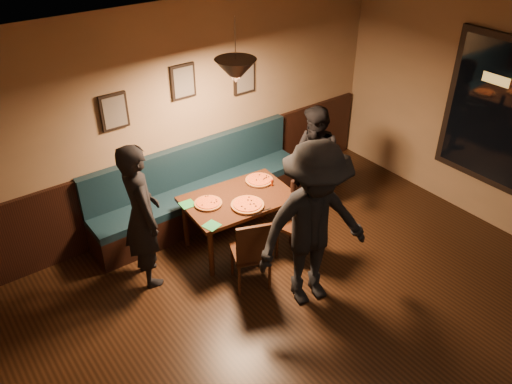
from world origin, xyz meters
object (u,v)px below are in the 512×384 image
Objects in this scene: diner_left at (142,216)px; soda_glass at (294,186)px; dining_table at (239,221)px; chair_near_left at (251,250)px; tabasco_bottle at (272,182)px; booth_bench at (201,187)px; chair_near_right at (298,224)px; diner_front at (314,227)px; diner_right at (315,162)px.

soda_glass is at bearing -94.87° from diner_left.
chair_near_left is at bearing -110.02° from dining_table.
tabasco_bottle is at bearing 59.79° from chair_near_left.
booth_bench reaches higher than dining_table.
booth_bench is at bearing 102.16° from chair_near_left.
chair_near_right is (0.52, -1.33, -0.04)m from booth_bench.
diner_left is 1.84m from diner_front.
soda_glass is at bearing -20.69° from dining_table.
chair_near_right is at bearing -105.49° from diner_left.
dining_table is 0.74m from chair_near_right.
dining_table is 1.36m from diner_front.
dining_table is at bearing 109.92° from chair_near_right.
diner_left is 11.37× the size of soda_glass.
chair_near_right is at bearing 73.01° from diner_front.
diner_right reaches higher than chair_near_right.
chair_near_left is 1.72m from diner_right.
diner_right is 0.77m from tabasco_bottle.
diner_right is (0.81, 0.62, 0.29)m from chair_near_right.
chair_near_right is 0.88m from diner_front.
diner_right is 0.79× the size of diner_front.
diner_left reaches higher than chair_near_right.
diner_right is (1.25, 0.03, 0.40)m from dining_table.
diner_left is (-1.62, 0.71, 0.40)m from chair_near_right.
booth_bench is 1.27m from soda_glass.
chair_near_right is at bearing -119.57° from soda_glass.
tabasco_bottle is (0.56, -0.77, 0.24)m from booth_bench.
diner_front is 1.08m from soda_glass.
booth_bench is 1.42m from chair_near_right.
booth_bench reaches higher than chair_near_left.
soda_glass is (0.17, 0.30, 0.31)m from chair_near_right.
tabasco_bottle is at bearing -54.08° from booth_bench.
tabasco_bottle is at bearing 116.41° from soda_glass.
diner_front is (0.16, -1.96, 0.45)m from booth_bench.
diner_left is 1.67m from tabasco_bottle.
tabasco_bottle is (-0.13, 0.26, -0.02)m from soda_glass.
soda_glass is (0.91, 0.36, 0.31)m from chair_near_left.
diner_front is at bearing -41.11° from diner_right.
chair_near_left reaches higher than tabasco_bottle.
dining_table is at bearing 86.61° from chair_near_left.
chair_near_right is at bearing -48.29° from dining_table.
chair_near_right is 0.48× the size of diner_front.
dining_table is 1.42× the size of chair_near_left.
soda_glass is at bearing -63.59° from tabasco_bottle.
tabasco_bottle reaches higher than dining_table.
tabasco_bottle is at bearing -87.17° from diner_left.
booth_bench is 2.02m from diner_front.
dining_table is 0.63m from tabasco_bottle.
booth_bench is 3.29× the size of chair_near_left.
dining_table is 0.72m from chair_near_left.
diner_front reaches higher than diner_left.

